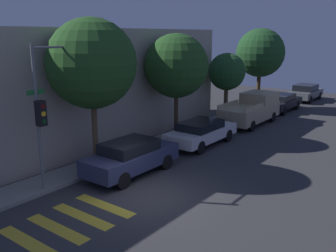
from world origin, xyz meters
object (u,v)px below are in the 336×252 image
object	(u,v)px
traffic_light_pole	(50,97)
sedan_tail_of_row	(306,92)
tree_behind_truck	(260,53)
sedan_middle	(201,132)
tree_far_end	(227,72)
pickup_truck	(252,109)
sedan_near_corner	(131,157)
tree_midblock	(176,66)
sedan_far_end	(281,102)
tree_near_corner	(92,64)

from	to	relation	value
traffic_light_pole	sedan_tail_of_row	size ratio (longest dim) A/B	1.22
traffic_light_pole	tree_behind_truck	size ratio (longest dim) A/B	0.88
sedan_middle	tree_far_end	world-z (taller)	tree_far_end
pickup_truck	tree_far_end	world-z (taller)	tree_far_end
traffic_light_pole	sedan_near_corner	bearing A→B (deg)	-24.20
sedan_tail_of_row	traffic_light_pole	bearing A→B (deg)	177.16
traffic_light_pole	sedan_middle	bearing A→B (deg)	-8.71
sedan_near_corner	tree_behind_truck	bearing A→B (deg)	5.91
sedan_middle	tree_behind_truck	size ratio (longest dim) A/B	0.74
sedan_tail_of_row	tree_midblock	size ratio (longest dim) A/B	0.77
sedan_far_end	tree_far_end	xyz separation A→B (m)	(-5.68, 1.70, 2.62)
pickup_truck	tree_midblock	world-z (taller)	tree_midblock
sedan_tail_of_row	tree_behind_truck	bearing A→B (deg)	165.10
tree_midblock	tree_far_end	bearing A→B (deg)	-0.00
traffic_light_pole	sedan_far_end	world-z (taller)	traffic_light_pole
tree_near_corner	sedan_tail_of_row	bearing A→B (deg)	-4.19
sedan_far_end	pickup_truck	bearing A→B (deg)	180.00
sedan_tail_of_row	tree_near_corner	world-z (taller)	tree_near_corner
sedan_tail_of_row	tree_behind_truck	xyz separation A→B (m)	(-6.39, 1.70, 3.61)
tree_behind_truck	sedan_middle	bearing A→B (deg)	-171.19
sedan_tail_of_row	tree_near_corner	bearing A→B (deg)	175.81
sedan_middle	tree_midblock	size ratio (longest dim) A/B	0.78
pickup_truck	tree_far_end	distance (m)	2.94
sedan_near_corner	sedan_tail_of_row	distance (m)	22.83
tree_midblock	tree_far_end	distance (m)	5.74
traffic_light_pole	tree_midblock	world-z (taller)	tree_midblock
sedan_far_end	tree_far_end	world-z (taller)	tree_far_end
pickup_truck	tree_behind_truck	bearing A→B (deg)	19.72
pickup_truck	tree_behind_truck	xyz separation A→B (m)	(4.74, 1.70, 3.40)
sedan_tail_of_row	tree_midblock	bearing A→B (deg)	174.38
sedan_far_end	tree_near_corner	xyz separation A→B (m)	(-17.32, 1.70, 3.86)
tree_far_end	tree_behind_truck	xyz separation A→B (m)	(5.21, 0.00, 1.04)
tree_behind_truck	pickup_truck	bearing A→B (deg)	-160.28
traffic_light_pole	tree_midblock	xyz separation A→B (m)	(8.37, 0.43, 0.55)
pickup_truck	sedan_tail_of_row	world-z (taller)	pickup_truck
sedan_middle	tree_near_corner	size ratio (longest dim) A/B	0.71
sedan_middle	sedan_tail_of_row	size ratio (longest dim) A/B	1.02
traffic_light_pole	pickup_truck	size ratio (longest dim) A/B	1.04
sedan_middle	pickup_truck	size ratio (longest dim) A/B	0.87
sedan_far_end	tree_midblock	size ratio (longest dim) A/B	0.79
tree_far_end	sedan_tail_of_row	bearing A→B (deg)	-8.34
tree_far_end	sedan_middle	bearing A→B (deg)	-163.55
traffic_light_pole	sedan_middle	size ratio (longest dim) A/B	1.19
pickup_truck	tree_near_corner	distance (m)	12.75
sedan_near_corner	sedan_middle	world-z (taller)	sedan_near_corner
traffic_light_pole	sedan_tail_of_row	distance (m)	25.84
sedan_far_end	tree_behind_truck	bearing A→B (deg)	105.55
traffic_light_pole	sedan_middle	world-z (taller)	traffic_light_pole
pickup_truck	sedan_tail_of_row	distance (m)	11.14
sedan_near_corner	pickup_truck	bearing A→B (deg)	0.00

